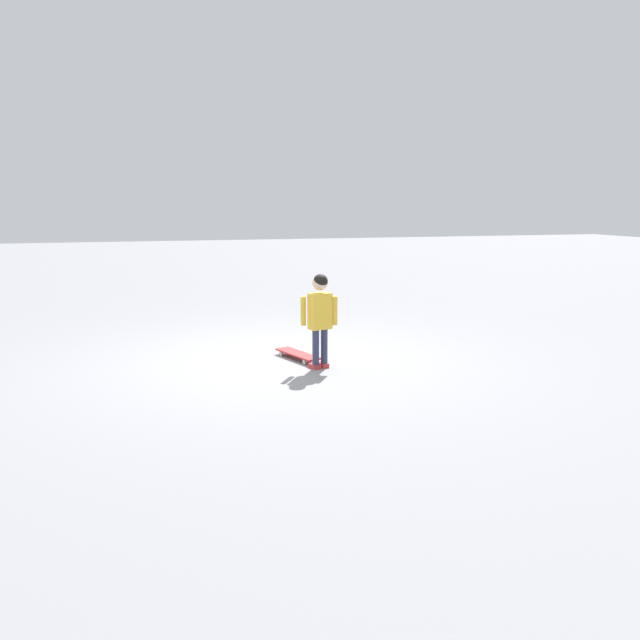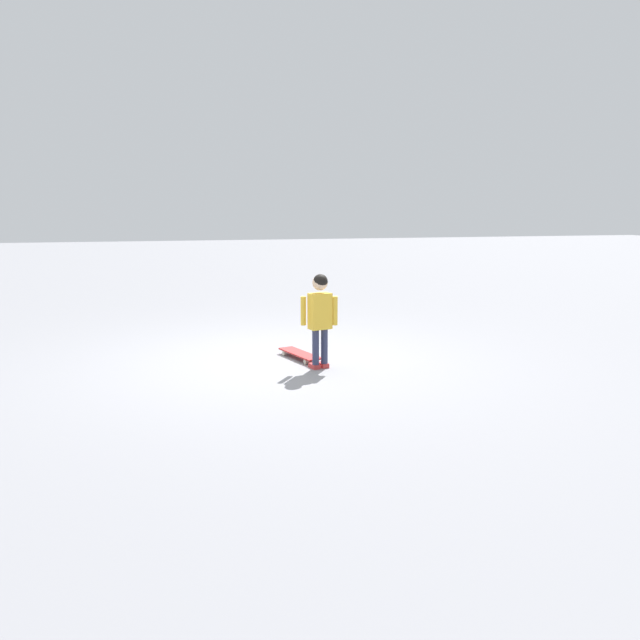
# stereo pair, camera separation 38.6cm
# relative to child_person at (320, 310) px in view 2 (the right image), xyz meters

# --- Properties ---
(ground_plane) EXTENTS (50.00, 50.00, 0.00)m
(ground_plane) POSITION_rel_child_person_xyz_m (-0.43, 0.45, -0.66)
(ground_plane) COLOR gray
(child_person) EXTENTS (0.40, 0.23, 1.06)m
(child_person) POSITION_rel_child_person_xyz_m (0.00, 0.00, 0.00)
(child_person) COLOR #2D3351
(child_person) RESTS_ON ground
(skateboard) EXTENTS (0.42, 0.75, 0.07)m
(skateboard) POSITION_rel_child_person_xyz_m (-0.13, 0.48, -0.60)
(skateboard) COLOR #B22D2D
(skateboard) RESTS_ON ground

